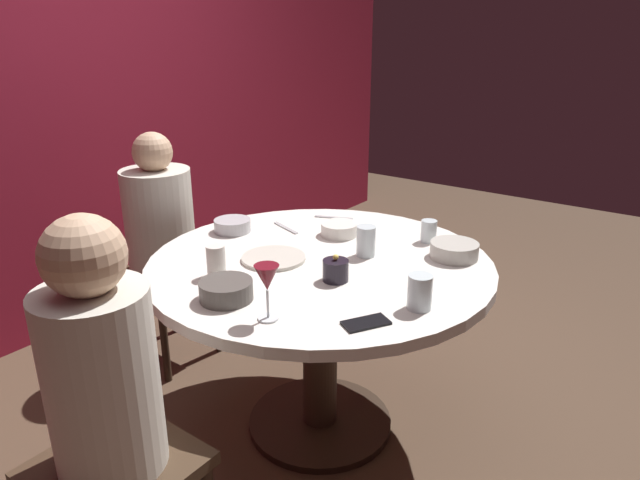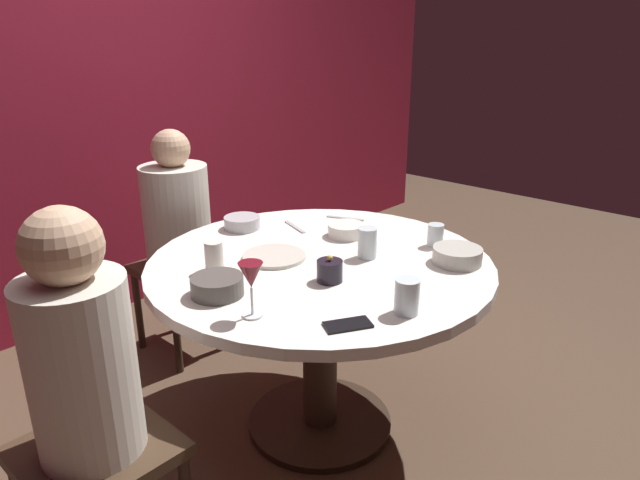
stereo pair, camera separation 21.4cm
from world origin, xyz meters
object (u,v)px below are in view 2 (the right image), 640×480
Objects in this scene: seated_diner_left at (82,368)px; bowl_serving_large at (242,223)px; cup_by_right_diner at (367,243)px; dining_table at (320,298)px; bowl_sauce_side at (457,256)px; cup_center_front at (435,235)px; wine_glass at (251,278)px; dinner_plate at (274,256)px; bowl_small_white at (217,286)px; cup_by_left_diner at (214,257)px; cup_near_candle at (407,296)px; cell_phone at (348,325)px; candle_holder at (330,271)px; seated_diner_back at (177,219)px; bowl_salad_center at (346,230)px.

seated_diner_left reaches higher than bowl_serving_large.
seated_diner_left is at bearing 173.83° from cup_by_right_diner.
dining_table is 7.12× the size of bowl_sauce_side.
cup_center_front reaches higher than dining_table.
wine_glass reaches higher than dinner_plate.
cup_by_left_diner is at bearing 54.76° from bowl_small_white.
seated_diner_left reaches higher than cup_near_candle.
cup_by_left_diner is at bearing 137.46° from bowl_sauce_side.
cup_near_candle reaches higher than cell_phone.
cup_by_left_diner is 0.88m from cup_center_front.
cup_by_left_diner is at bearing 121.01° from candle_holder.
candle_holder is at bearing -58.99° from cup_by_left_diner.
candle_holder is at bearing 151.12° from bowl_sauce_side.
wine_glass is at bearing -176.53° from cup_by_right_diner.
cell_phone is 1.24× the size of cup_near_candle.
cup_center_front is at bearing -5.62° from wine_glass.
dinner_plate is at bearing 144.03° from cup_center_front.
seated_diner_left is 1.09m from cup_by_right_diner.
cup_by_right_diner reaches higher than cup_by_left_diner.
bowl_sauce_side is at bearing 13.42° from seated_diner_back.
bowl_small_white is 0.92m from cup_center_front.
cup_near_candle is (-0.14, -1.44, 0.10)m from seated_diner_back.
dining_table is 1.11× the size of seated_diner_left.
cup_by_left_diner reaches higher than candle_holder.
seated_diner_left is 1.22m from bowl_salad_center.
bowl_small_white is 0.62m from cup_near_candle.
cell_phone is (0.15, -0.26, -0.12)m from wine_glass.
wine_glass is 0.48m from cup_near_candle.
bowl_salad_center is at bearing 95.88° from bowl_sauce_side.
cup_by_right_diner is (1.08, -0.12, 0.09)m from seated_diner_left.
bowl_sauce_side is at bearing -122.77° from cup_center_front.
cup_near_candle reaches higher than bowl_serving_large.
cell_phone is at bearing -128.98° from candle_holder.
bowl_serving_large reaches higher than bowl_salad_center.
bowl_serving_large is 0.67m from bowl_small_white.
seated_diner_back is 4.69× the size of dinner_plate.
cup_by_right_diner is at bearing -6.17° from seated_diner_left.
wine_glass is 1.13× the size of bowl_salad_center.
seated_diner_left is (-0.94, 0.00, 0.13)m from dining_table.
dining_table is 11.38× the size of cup_by_left_diner.
cup_near_candle is (-0.41, -0.59, 0.03)m from bowl_salad_center.
bowl_serving_large is at bearing 120.32° from bowl_salad_center.
bowl_salad_center is 0.89× the size of bowl_small_white.
cup_center_front is at bearing -10.06° from seated_diner_left.
seated_diner_back is 0.46m from bowl_serving_large.
cell_phone is at bearing -59.83° from wine_glass.
bowl_serving_large is (0.16, 0.65, -0.01)m from candle_holder.
seated_diner_left is 1.34m from seated_diner_back.
candle_holder is 0.53× the size of bowl_sauce_side.
cell_phone is at bearing -88.81° from cup_by_left_diner.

